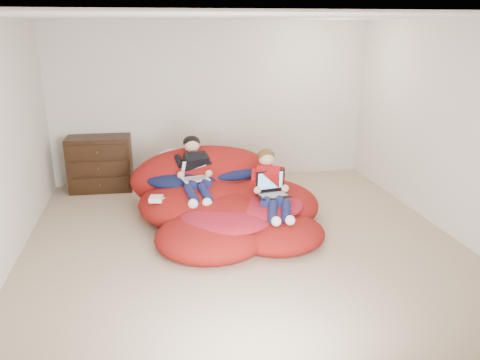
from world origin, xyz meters
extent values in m
cube|color=tan|center=(0.00, 0.00, -0.12)|extent=(5.10, 5.10, 0.25)
cube|color=beige|center=(0.00, 2.51, 1.25)|extent=(5.10, 0.02, 2.50)
cube|color=beige|center=(0.00, -2.51, 1.25)|extent=(5.10, 0.02, 2.50)
cube|color=beige|center=(2.51, 0.00, 1.25)|extent=(0.02, 5.10, 2.50)
cube|color=white|center=(0.00, 0.00, 2.51)|extent=(5.10, 5.10, 0.02)
cube|color=black|center=(-1.77, 2.26, 0.42)|extent=(0.95, 0.50, 0.83)
cube|color=black|center=(-1.77, 2.02, 0.17)|extent=(0.83, 0.06, 0.20)
cylinder|color=#4C3F26|center=(-1.77, 2.00, 0.17)|extent=(0.03, 0.06, 0.03)
cube|color=black|center=(-1.77, 2.02, 0.42)|extent=(0.83, 0.06, 0.20)
cylinder|color=#4C3F26|center=(-1.77, 2.00, 0.42)|extent=(0.03, 0.06, 0.03)
cube|color=black|center=(-1.77, 2.02, 0.67)|extent=(0.83, 0.06, 0.20)
cylinder|color=#4C3F26|center=(-1.77, 2.00, 0.67)|extent=(0.03, 0.06, 0.03)
ellipsoid|color=#9C1411|center=(-0.41, 0.83, 0.22)|extent=(1.59, 1.43, 0.57)
ellipsoid|color=#9C1411|center=(0.36, 0.68, 0.20)|extent=(1.53, 1.48, 0.55)
ellipsoid|color=#9C1411|center=(-0.05, 0.36, 0.18)|extent=(1.64, 1.31, 0.53)
ellipsoid|color=#9C1411|center=(-0.38, -0.05, 0.14)|extent=(1.30, 1.19, 0.43)
ellipsoid|color=#9C1411|center=(0.38, -0.09, 0.13)|extent=(1.11, 1.01, 0.36)
ellipsoid|color=#9C1411|center=(-0.28, 1.30, 0.40)|extent=(2.04, 0.90, 0.90)
ellipsoid|color=#11173E|center=(-0.57, 1.16, 0.48)|extent=(1.06, 0.87, 0.27)
ellipsoid|color=#11173E|center=(0.02, 1.21, 0.52)|extent=(1.05, 0.73, 0.25)
ellipsoid|color=#A91827|center=(0.28, 0.35, 0.34)|extent=(1.07, 1.07, 0.19)
ellipsoid|color=#A91827|center=(-0.17, 0.09, 0.30)|extent=(1.11, 1.00, 0.20)
ellipsoid|color=#F0E5D0|center=(-0.70, 1.55, 0.62)|extent=(0.47, 0.30, 0.30)
cube|color=black|center=(-0.47, 1.02, 0.66)|extent=(0.37, 0.42, 0.44)
sphere|color=tan|center=(-0.47, 1.14, 0.92)|extent=(0.20, 0.20, 0.20)
ellipsoid|color=black|center=(-0.47, 1.17, 0.95)|extent=(0.23, 0.21, 0.17)
cylinder|color=#12163A|center=(-0.55, 0.75, 0.51)|extent=(0.21, 0.35, 0.18)
cylinder|color=#12163A|center=(-0.55, 0.46, 0.48)|extent=(0.18, 0.33, 0.21)
sphere|color=white|center=(-0.55, 0.29, 0.42)|extent=(0.12, 0.12, 0.12)
cylinder|color=#12163A|center=(-0.38, 0.75, 0.51)|extent=(0.21, 0.35, 0.18)
cylinder|color=#12163A|center=(-0.38, 0.46, 0.48)|extent=(0.18, 0.33, 0.21)
sphere|color=white|center=(-0.38, 0.29, 0.42)|extent=(0.12, 0.12, 0.12)
cube|color=#AF0F13|center=(0.39, 0.41, 0.60)|extent=(0.36, 0.39, 0.43)
sphere|color=tan|center=(0.39, 0.51, 0.86)|extent=(0.19, 0.19, 0.19)
ellipsoid|color=#4D3214|center=(0.39, 0.54, 0.89)|extent=(0.22, 0.20, 0.17)
cylinder|color=#12163A|center=(0.31, 0.17, 0.45)|extent=(0.21, 0.34, 0.18)
cylinder|color=#12163A|center=(0.31, -0.11, 0.42)|extent=(0.19, 0.32, 0.20)
sphere|color=white|center=(0.31, -0.27, 0.36)|extent=(0.11, 0.11, 0.11)
cylinder|color=#12163A|center=(0.47, 0.17, 0.45)|extent=(0.21, 0.34, 0.18)
cylinder|color=#12163A|center=(0.47, -0.11, 0.42)|extent=(0.19, 0.32, 0.20)
sphere|color=white|center=(0.47, -0.27, 0.36)|extent=(0.11, 0.11, 0.11)
cube|color=white|center=(-0.47, 0.76, 0.57)|extent=(0.37, 0.29, 0.01)
cube|color=gray|center=(-0.47, 0.75, 0.58)|extent=(0.30, 0.18, 0.00)
cube|color=white|center=(-0.47, 0.93, 0.68)|extent=(0.34, 0.18, 0.21)
cube|color=#3A67C7|center=(-0.47, 0.92, 0.68)|extent=(0.30, 0.15, 0.17)
cube|color=black|center=(0.39, 0.18, 0.51)|extent=(0.40, 0.31, 0.01)
cube|color=gray|center=(0.39, 0.17, 0.52)|extent=(0.33, 0.19, 0.00)
cube|color=black|center=(0.39, 0.32, 0.64)|extent=(0.37, 0.09, 0.25)
cube|color=teal|center=(0.39, 0.31, 0.64)|extent=(0.32, 0.07, 0.21)
cube|color=white|center=(-0.97, 0.54, 0.42)|extent=(0.18, 0.18, 0.06)
camera|label=1|loc=(-0.99, -4.85, 2.43)|focal=35.00mm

